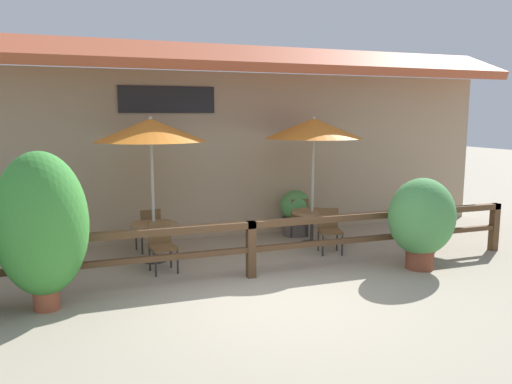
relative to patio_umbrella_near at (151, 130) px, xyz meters
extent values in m
plane|color=#9E937F|center=(1.38, -2.56, -2.41)|extent=(60.00, 60.00, 0.00)
cube|color=tan|center=(1.38, 1.64, -0.61)|extent=(14.00, 0.40, 3.60)
cube|color=#B25133|center=(1.38, 1.09, 1.46)|extent=(14.28, 1.48, 0.70)
cube|color=black|center=(0.55, 1.41, 0.59)|extent=(1.99, 0.04, 0.55)
cube|color=brown|center=(1.38, -1.51, -1.52)|extent=(10.40, 0.14, 0.11)
cube|color=brown|center=(1.38, -1.51, -1.94)|extent=(10.40, 0.10, 0.09)
cube|color=brown|center=(1.38, -1.51, -1.94)|extent=(0.14, 0.14, 0.95)
cube|color=brown|center=(6.51, -1.51, -1.94)|extent=(0.14, 0.14, 0.95)
cylinder|color=#B7B2A8|center=(0.00, 0.00, -1.27)|extent=(0.06, 0.06, 2.27)
cone|color=orange|center=(0.00, 0.00, 0.01)|extent=(2.00, 2.00, 0.41)
sphere|color=#B2ADA3|center=(0.00, 0.00, 0.21)|extent=(0.07, 0.07, 0.07)
cylinder|color=olive|center=(0.00, 0.00, -1.73)|extent=(0.85, 0.85, 0.05)
cylinder|color=#333333|center=(0.00, 0.00, -2.08)|extent=(0.07, 0.07, 0.65)
cylinder|color=#333333|center=(0.00, 0.00, -2.40)|extent=(0.47, 0.47, 0.03)
cube|color=brown|center=(0.05, -0.75, -1.97)|extent=(0.47, 0.47, 0.05)
cube|color=brown|center=(0.02, -0.57, -1.75)|extent=(0.40, 0.09, 0.40)
cylinder|color=#2D2D2D|center=(-0.12, -0.97, -2.21)|extent=(0.04, 0.04, 0.41)
cylinder|color=#2D2D2D|center=(0.26, -0.92, -2.21)|extent=(0.04, 0.04, 0.41)
cylinder|color=#2D2D2D|center=(-0.17, -0.59, -2.21)|extent=(0.04, 0.04, 0.41)
cylinder|color=#2D2D2D|center=(0.21, -0.54, -2.21)|extent=(0.04, 0.04, 0.41)
cube|color=brown|center=(-0.01, 0.75, -1.97)|extent=(0.49, 0.49, 0.05)
cube|color=brown|center=(0.02, 0.57, -1.75)|extent=(0.40, 0.11, 0.40)
cylinder|color=#2D2D2D|center=(0.14, 0.98, -2.21)|extent=(0.04, 0.04, 0.41)
cylinder|color=#2D2D2D|center=(-0.24, 0.90, -2.21)|extent=(0.04, 0.04, 0.41)
cylinder|color=#2D2D2D|center=(0.21, 0.60, -2.21)|extent=(0.04, 0.04, 0.41)
cylinder|color=#2D2D2D|center=(-0.16, 0.53, -2.21)|extent=(0.04, 0.04, 0.41)
cylinder|color=#B7B2A8|center=(3.30, 0.15, -1.27)|extent=(0.06, 0.06, 2.27)
cone|color=orange|center=(3.30, 0.15, 0.01)|extent=(2.00, 2.00, 0.41)
sphere|color=#B2ADA3|center=(3.30, 0.15, 0.21)|extent=(0.07, 0.07, 0.07)
cylinder|color=olive|center=(3.30, 0.15, -1.73)|extent=(0.85, 0.85, 0.05)
cylinder|color=#333333|center=(3.30, 0.15, -2.08)|extent=(0.07, 0.07, 0.65)
cylinder|color=#333333|center=(3.30, 0.15, -2.40)|extent=(0.47, 0.47, 0.03)
cube|color=brown|center=(3.31, -0.63, -1.97)|extent=(0.51, 0.51, 0.05)
cube|color=brown|center=(3.36, -0.45, -1.75)|extent=(0.40, 0.13, 0.40)
cylinder|color=#2D2D2D|center=(3.08, -0.77, -2.21)|extent=(0.04, 0.04, 0.41)
cylinder|color=#2D2D2D|center=(3.45, -0.86, -2.21)|extent=(0.04, 0.04, 0.41)
cylinder|color=#2D2D2D|center=(3.17, -0.40, -2.21)|extent=(0.04, 0.04, 0.41)
cylinder|color=#2D2D2D|center=(3.54, -0.49, -2.21)|extent=(0.04, 0.04, 0.41)
cube|color=brown|center=(3.30, 0.94, -1.97)|extent=(0.46, 0.46, 0.05)
cube|color=brown|center=(3.28, 0.75, -1.75)|extent=(0.40, 0.08, 0.40)
cylinder|color=#2D2D2D|center=(3.51, 1.11, -2.21)|extent=(0.04, 0.04, 0.41)
cylinder|color=#2D2D2D|center=(3.13, 1.14, -2.21)|extent=(0.04, 0.04, 0.41)
cylinder|color=#2D2D2D|center=(3.47, 0.73, -2.21)|extent=(0.04, 0.04, 0.41)
cylinder|color=#2D2D2D|center=(3.09, 0.77, -2.21)|extent=(0.04, 0.04, 0.41)
cylinder|color=#9E4C33|center=(-1.75, -1.87, -2.23)|extent=(0.35, 0.35, 0.36)
cylinder|color=#9E4C33|center=(-1.75, -1.87, -2.07)|extent=(0.38, 0.38, 0.04)
ellipsoid|color=#3D8E38|center=(-1.75, -1.87, -1.20)|extent=(1.23, 1.11, 1.99)
cylinder|color=brown|center=(4.34, -2.04, -2.23)|extent=(0.48, 0.48, 0.36)
cylinder|color=brown|center=(4.34, -2.04, -2.07)|extent=(0.52, 0.52, 0.04)
ellipsoid|color=#4C934C|center=(4.34, -2.04, -1.48)|extent=(1.18, 1.06, 1.35)
cylinder|color=#564C47|center=(3.29, 0.99, -2.21)|extent=(0.58, 0.58, 0.41)
cylinder|color=#564C47|center=(3.29, 0.99, -2.02)|extent=(0.63, 0.63, 0.04)
ellipsoid|color=#4C934C|center=(3.29, 0.99, -1.72)|extent=(0.69, 0.62, 0.67)
camera|label=1|loc=(-1.21, -9.09, 0.25)|focal=35.00mm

